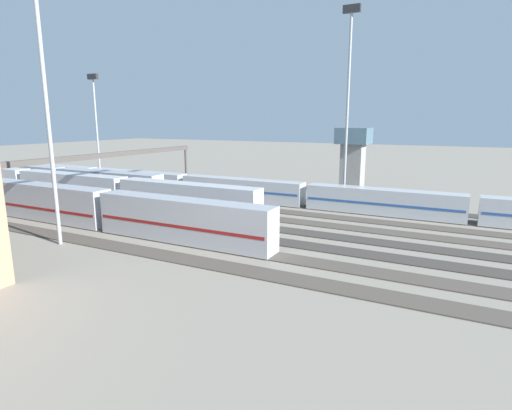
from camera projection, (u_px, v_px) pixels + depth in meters
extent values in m
plane|color=gray|center=(213.00, 216.00, 60.56)|extent=(400.00, 400.00, 0.00)
cube|color=#3D3833|center=(265.00, 197.00, 75.80)|extent=(140.00, 2.80, 0.12)
cube|color=#4C443D|center=(252.00, 201.00, 71.44)|extent=(140.00, 2.80, 0.12)
cube|color=#4C443D|center=(238.00, 207.00, 67.08)|extent=(140.00, 2.80, 0.12)
cube|color=#4C443D|center=(222.00, 213.00, 62.73)|extent=(140.00, 2.80, 0.12)
cube|color=#3D3833|center=(203.00, 220.00, 58.37)|extent=(140.00, 2.80, 0.12)
cube|color=#3D3833|center=(182.00, 228.00, 54.01)|extent=(140.00, 2.80, 0.12)
cube|color=#4C443D|center=(156.00, 237.00, 49.65)|extent=(140.00, 2.80, 0.12)
cube|color=#4C443D|center=(126.00, 248.00, 45.29)|extent=(140.00, 2.80, 0.12)
cube|color=#A8AAB2|center=(183.00, 220.00, 47.30)|extent=(23.00, 3.00, 5.00)
cube|color=maroon|center=(183.00, 223.00, 47.37)|extent=(22.40, 3.06, 0.36)
cube|color=#A8AAB2|center=(45.00, 202.00, 58.10)|extent=(23.00, 3.00, 5.00)
cube|color=maroon|center=(45.00, 206.00, 58.23)|extent=(22.40, 3.06, 0.36)
cube|color=silver|center=(187.00, 200.00, 59.03)|extent=(23.00, 3.00, 5.00)
cube|color=maroon|center=(188.00, 205.00, 59.18)|extent=(22.40, 3.06, 0.36)
cube|color=silver|center=(72.00, 188.00, 69.83)|extent=(23.00, 3.00, 5.00)
cube|color=maroon|center=(72.00, 188.00, 69.83)|extent=(22.40, 3.06, 0.36)
cube|color=#B7BABF|center=(383.00, 202.00, 61.21)|extent=(23.00, 3.00, 3.80)
cube|color=#285193|center=(382.00, 203.00, 61.24)|extent=(22.40, 3.06, 0.36)
cube|color=#B7BABF|center=(241.00, 189.00, 72.01)|extent=(23.00, 3.00, 3.80)
cube|color=#285193|center=(241.00, 189.00, 72.00)|extent=(22.40, 3.06, 0.36)
cube|color=#B7BABF|center=(137.00, 180.00, 82.81)|extent=(23.00, 3.00, 3.80)
cube|color=#285193|center=(137.00, 182.00, 82.86)|extent=(22.40, 3.06, 0.36)
cube|color=#B7BABF|center=(56.00, 173.00, 93.61)|extent=(23.00, 3.00, 3.80)
cube|color=#285193|center=(56.00, 176.00, 93.72)|extent=(22.40, 3.06, 0.36)
cube|color=#A8AAB2|center=(108.00, 185.00, 72.78)|extent=(23.00, 3.00, 5.00)
cube|color=#1E6B9E|center=(108.00, 185.00, 72.78)|extent=(22.40, 3.06, 0.36)
cube|color=#A8AAB2|center=(22.00, 177.00, 83.58)|extent=(23.00, 3.00, 5.00)
cube|color=#1E6B9E|center=(22.00, 177.00, 83.57)|extent=(22.40, 3.06, 0.36)
cylinder|color=#9EA0A5|center=(97.00, 131.00, 95.38)|extent=(0.44, 0.44, 23.06)
cube|color=#262628|center=(93.00, 77.00, 92.92)|extent=(2.80, 0.70, 1.20)
cylinder|color=#9EA0A5|center=(47.00, 108.00, 44.01)|extent=(0.44, 0.44, 30.38)
cylinder|color=#9EA0A5|center=(347.00, 112.00, 68.32)|extent=(0.44, 0.44, 30.73)
cube|color=#262628|center=(352.00, 9.00, 65.08)|extent=(2.80, 0.70, 1.20)
cylinder|color=#4C4742|center=(186.00, 169.00, 85.42)|extent=(0.50, 0.50, 8.00)
cube|color=#4C4742|center=(113.00, 155.00, 67.44)|extent=(0.70, 40.00, 0.80)
cube|color=gray|center=(352.00, 169.00, 79.30)|extent=(4.00, 4.00, 9.55)
cube|color=slate|center=(354.00, 136.00, 78.03)|extent=(6.00, 6.00, 3.00)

